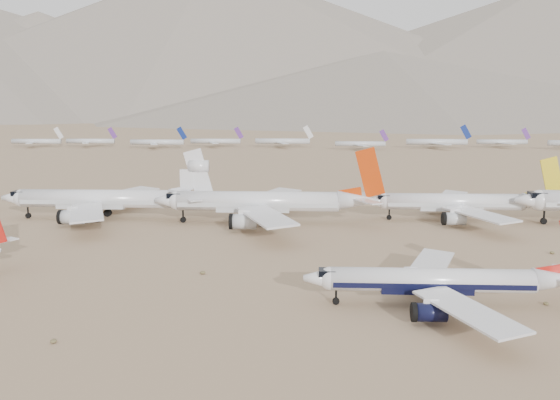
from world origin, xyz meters
The scene contains 8 objects.
ground centered at (0.00, 0.00, 0.00)m, with size 7000.00×7000.00×0.00m, color #83674C.
main_airliner centered at (8.63, 0.40, 3.93)m, with size 40.48×39.53×14.28m.
row2_gold_tail centered at (28.81, 63.05, 4.76)m, with size 47.76×46.71×17.01m.
row2_orange_tail centered at (-21.79, 57.10, 5.51)m, with size 55.07×53.88×19.65m.
row2_white_trijet centered at (-64.25, 60.61, 5.48)m, with size 53.39×52.18×18.92m.
distant_storage_row centered at (40.56, 302.96, 4.35)m, with size 606.81×57.65×14.46m.
mountain_range centered at (70.18, 1648.01, 190.32)m, with size 7354.00×3024.00×470.00m.
desert_scrub centered at (-26.91, -24.06, 0.28)m, with size 219.83×121.67×0.63m.
Camera 1 is at (-12.27, -78.73, 29.95)m, focal length 35.00 mm.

